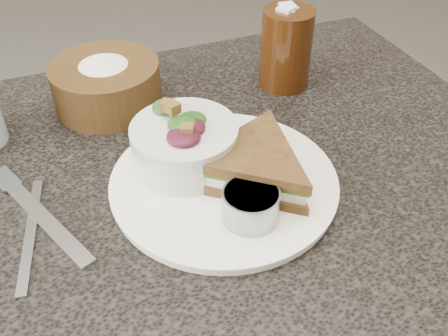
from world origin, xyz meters
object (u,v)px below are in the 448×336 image
object	(u,v)px
dinner_plate	(224,182)
salad_bowl	(185,138)
cola_glass	(286,45)
sandwich	(253,165)
dressing_ramekin	(251,205)
bread_basket	(105,78)

from	to	relation	value
dinner_plate	salad_bowl	bearing A→B (deg)	125.65
dinner_plate	cola_glass	xyz separation A→B (m)	(0.18, 0.20, 0.06)
dinner_plate	sandwich	xyz separation A→B (m)	(0.03, -0.02, 0.03)
dinner_plate	salad_bowl	xyz separation A→B (m)	(-0.03, 0.05, 0.05)
sandwich	dressing_ramekin	distance (m)	0.07
sandwich	bread_basket	xyz separation A→B (m)	(-0.13, 0.26, 0.01)
cola_glass	sandwich	bearing A→B (deg)	-125.19
sandwich	bread_basket	world-z (taller)	bread_basket
bread_basket	sandwich	bearing A→B (deg)	-63.37
sandwich	dinner_plate	bearing A→B (deg)	-167.04
sandwich	salad_bowl	size ratio (longest dim) A/B	1.32
dinner_plate	dressing_ramekin	size ratio (longest dim) A/B	4.29
salad_bowl	dressing_ramekin	world-z (taller)	salad_bowl
sandwich	dressing_ramekin	xyz separation A→B (m)	(-0.03, -0.06, -0.00)
dressing_ramekin	dinner_plate	bearing A→B (deg)	92.80
salad_bowl	bread_basket	distance (m)	0.20
dinner_plate	sandwich	bearing A→B (deg)	-25.00
dressing_ramekin	salad_bowl	bearing A→B (deg)	107.38
cola_glass	salad_bowl	bearing A→B (deg)	-145.39
salad_bowl	cola_glass	size ratio (longest dim) A/B	0.99
salad_bowl	dressing_ramekin	distance (m)	0.13
salad_bowl	cola_glass	xyz separation A→B (m)	(0.22, 0.15, 0.02)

